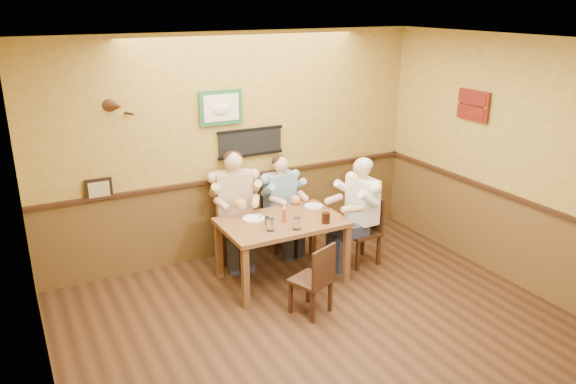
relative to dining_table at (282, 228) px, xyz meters
name	(u,v)px	position (x,y,z in m)	size (l,w,h in m)	color
room	(350,172)	(0.01, -1.33, 1.03)	(5.02, 5.03, 2.81)	#311C0E
dining_table	(282,228)	(0.00, 0.00, 0.00)	(1.40, 0.90, 0.75)	brown
chair_back_left	(235,226)	(-0.28, 0.76, -0.21)	(0.41, 0.41, 0.90)	#382012
chair_back_right	(280,220)	(0.37, 0.79, -0.26)	(0.37, 0.37, 0.80)	#382012
chair_right_end	(361,231)	(1.07, -0.06, -0.23)	(0.40, 0.40, 0.86)	#382012
chair_near_side	(311,278)	(-0.08, -0.80, -0.26)	(0.37, 0.37, 0.79)	#382012
diner_tan_shirt	(235,212)	(-0.28, 0.76, -0.02)	(0.59, 0.59, 1.28)	beige
diner_blue_polo	(280,208)	(0.37, 0.79, -0.08)	(0.53, 0.53, 1.15)	#7EA1BD
diner_white_elder	(362,217)	(1.07, -0.06, -0.04)	(0.57, 0.57, 1.23)	white
water_glass_left	(270,225)	(-0.25, -0.21, 0.16)	(0.09, 0.09, 0.14)	white
water_glass_mid	(297,224)	(0.02, -0.31, 0.16)	(0.09, 0.09, 0.13)	silver
cola_tumbler	(326,218)	(0.40, -0.30, 0.15)	(0.09, 0.09, 0.12)	black
hot_sauce_bottle	(284,215)	(0.00, -0.06, 0.18)	(0.04, 0.04, 0.17)	red
salt_shaker	(260,218)	(-0.24, 0.10, 0.13)	(0.03, 0.03, 0.08)	white
pepper_shaker	(267,221)	(-0.21, -0.05, 0.14)	(0.04, 0.04, 0.10)	black
plate_far_left	(253,218)	(-0.28, 0.18, 0.10)	(0.25, 0.25, 0.02)	white
plate_far_right	(314,206)	(0.55, 0.22, 0.10)	(0.23, 0.23, 0.02)	silver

